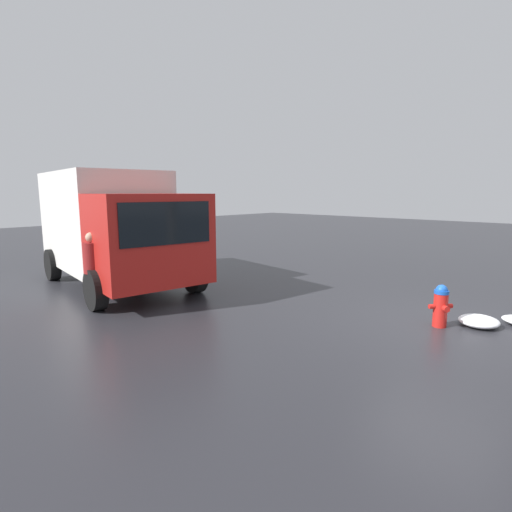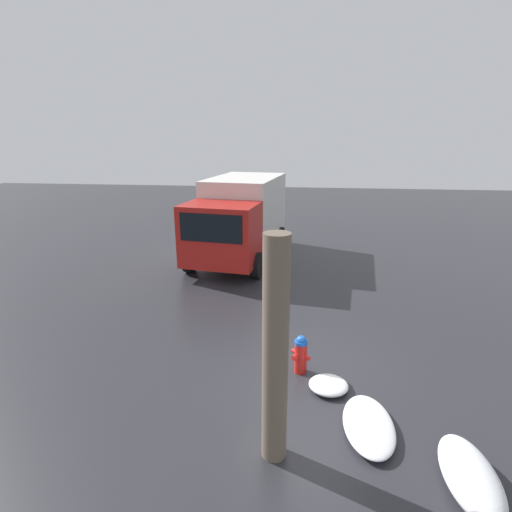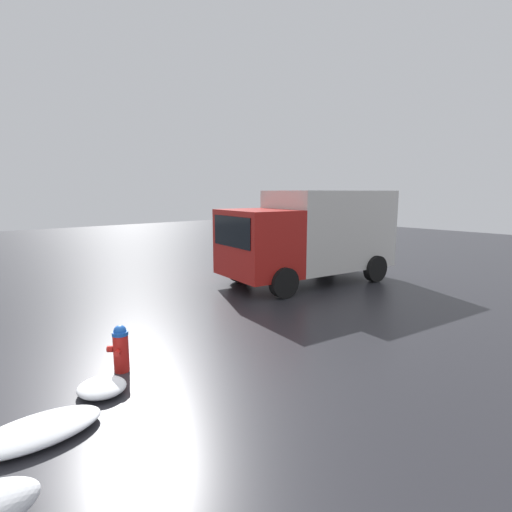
{
  "view_description": "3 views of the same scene",
  "coord_description": "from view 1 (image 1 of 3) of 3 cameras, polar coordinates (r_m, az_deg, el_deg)",
  "views": [
    {
      "loc": [
        -2.43,
        7.72,
        2.54
      ],
      "look_at": [
        3.79,
        1.07,
        1.07
      ],
      "focal_mm": 28.0,
      "sensor_mm": 36.0,
      "label": 1
    },
    {
      "loc": [
        -7.22,
        0.05,
        4.69
      ],
      "look_at": [
        4.55,
        1.46,
        1.06
      ],
      "focal_mm": 28.0,
      "sensor_mm": 36.0,
      "label": 2
    },
    {
      "loc": [
        -2.52,
        -6.36,
        3.04
      ],
      "look_at": [
        4.28,
        1.4,
        1.38
      ],
      "focal_mm": 28.0,
      "sensor_mm": 36.0,
      "label": 3
    }
  ],
  "objects": [
    {
      "name": "ground_plane",
      "position": [
        8.49,
        24.68,
        -9.13
      ],
      "size": [
        60.0,
        60.0,
        0.0
      ],
      "primitive_type": "plane",
      "color": "#28282D"
    },
    {
      "name": "fire_hydrant",
      "position": [
        8.37,
        24.88,
        -6.4
      ],
      "size": [
        0.39,
        0.4,
        0.82
      ],
      "rotation": [
        0.0,
        0.0,
        2.42
      ],
      "color": "red",
      "rests_on": "ground_plane"
    },
    {
      "name": "delivery_truck",
      "position": [
        11.48,
        -19.59,
        4.22
      ],
      "size": [
        6.23,
        3.36,
        3.08
      ],
      "rotation": [
        0.0,
        0.0,
        1.43
      ],
      "color": "red",
      "rests_on": "ground_plane"
    },
    {
      "name": "pedestrian",
      "position": [
        9.34,
        -22.3,
        -1.53
      ],
      "size": [
        0.37,
        0.37,
        1.69
      ],
      "rotation": [
        0.0,
        0.0,
        0.64
      ],
      "color": "#23232D",
      "rests_on": "ground_plane"
    },
    {
      "name": "snow_pile_curbside",
      "position": [
        8.83,
        29.24,
        -8.12
      ],
      "size": [
        0.72,
        0.75,
        0.2
      ],
      "color": "white",
      "rests_on": "ground_plane"
    }
  ]
}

